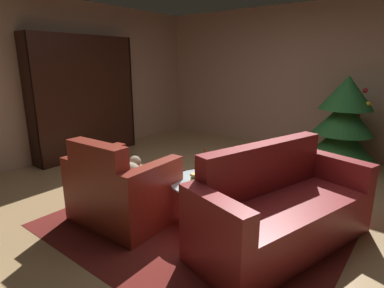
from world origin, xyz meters
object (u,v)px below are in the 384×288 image
Objects in this scene: book_stack_on_table at (202,177)px; couch_red at (281,212)px; armchair_red at (121,191)px; decorated_tree at (344,121)px; coffee_table at (207,185)px; bookshelf_unit at (90,99)px; bottle_on_table at (205,164)px.

couch_red is at bearing 7.28° from book_stack_on_table.
decorated_tree reaches higher than armchair_red.
bookshelf_unit is at bearing 166.20° from coffee_table.
book_stack_on_table is 0.16× the size of decorated_tree.
coffee_table is at bearing -48.41° from bottle_on_table.
book_stack_on_table is (0.66, 0.50, 0.16)m from armchair_red.
armchair_red is 0.84m from book_stack_on_table.
bookshelf_unit is at bearing -152.49° from decorated_tree.
coffee_table is at bearing -104.03° from decorated_tree.
armchair_red is 3.46× the size of bottle_on_table.
couch_red is at bearing -10.08° from bookshelf_unit.
decorated_tree is at bearing 27.51° from bookshelf_unit.
decorated_tree is (-0.11, 2.59, 0.42)m from couch_red.
coffee_table is (3.01, -0.74, -0.59)m from bookshelf_unit.
decorated_tree is at bearing 75.39° from book_stack_on_table.
armchair_red is at bearing -128.81° from bottle_on_table.
armchair_red is 0.53× the size of couch_red.
couch_red reaches higher than bottle_on_table.
couch_red is at bearing -5.57° from bottle_on_table.
armchair_red is at bearing -28.92° from bookshelf_unit.
couch_red is 0.94m from bottle_on_table.
bookshelf_unit is 2.96m from bottle_on_table.
couch_red is 8.39× the size of book_stack_on_table.
bottle_on_table is at bearing -11.48° from bookshelf_unit.
coffee_table is 2.75m from decorated_tree.
bookshelf_unit reaches higher than bottle_on_table.
armchair_red is 3.49m from decorated_tree.
bookshelf_unit reaches higher than book_stack_on_table.
armchair_red is at bearing -142.30° from coffee_table.
decorated_tree is at bearing 66.92° from armchair_red.
bottle_on_table reaches higher than book_stack_on_table.
decorated_tree is (3.67, 1.91, -0.25)m from bookshelf_unit.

